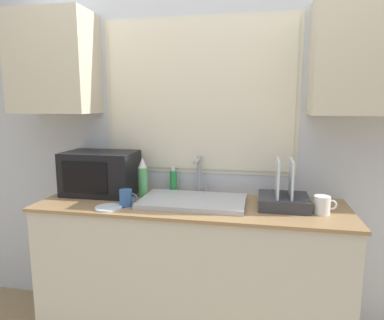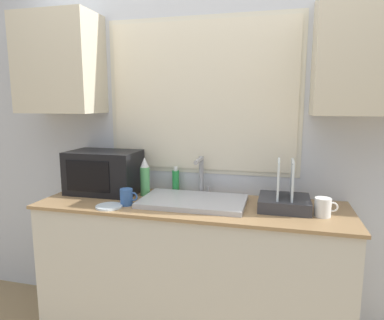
% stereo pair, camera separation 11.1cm
% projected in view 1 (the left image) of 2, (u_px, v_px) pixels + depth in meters
% --- Properties ---
extents(countertop, '(1.92, 0.60, 0.91)m').
position_uv_depth(countertop, '(191.00, 271.00, 2.21)').
color(countertop, beige).
rests_on(countertop, ground_plane).
extents(wall_back, '(6.00, 0.38, 2.60)m').
position_uv_depth(wall_back, '(199.00, 122.00, 2.32)').
color(wall_back, silver).
rests_on(wall_back, ground_plane).
extents(sink_basin, '(0.65, 0.39, 0.03)m').
position_uv_depth(sink_basin, '(193.00, 201.00, 2.13)').
color(sink_basin, '#B2B2B7').
rests_on(sink_basin, countertop).
extents(faucet, '(0.08, 0.18, 0.26)m').
position_uv_depth(faucet, '(199.00, 173.00, 2.30)').
color(faucet, '#99999E').
rests_on(faucet, countertop).
extents(microwave, '(0.48, 0.31, 0.29)m').
position_uv_depth(microwave, '(101.00, 173.00, 2.33)').
color(microwave, black).
rests_on(microwave, countertop).
extents(dish_rack, '(0.29, 0.29, 0.29)m').
position_uv_depth(dish_rack, '(283.00, 198.00, 2.05)').
color(dish_rack, '#333338').
rests_on(dish_rack, countertop).
extents(spray_bottle, '(0.06, 0.06, 0.26)m').
position_uv_depth(spray_bottle, '(143.00, 178.00, 2.28)').
color(spray_bottle, '#59B266').
rests_on(spray_bottle, countertop).
extents(soap_bottle, '(0.05, 0.05, 0.18)m').
position_uv_depth(soap_bottle, '(173.00, 181.00, 2.37)').
color(soap_bottle, '#268C3F').
rests_on(soap_bottle, countertop).
extents(mug_near_sink, '(0.11, 0.08, 0.10)m').
position_uv_depth(mug_near_sink, '(126.00, 198.00, 2.07)').
color(mug_near_sink, '#335999').
rests_on(mug_near_sink, countertop).
extents(mug_by_rack, '(0.13, 0.09, 0.10)m').
position_uv_depth(mug_by_rack, '(322.00, 205.00, 1.92)').
color(mug_by_rack, white).
rests_on(mug_by_rack, countertop).
extents(small_plate, '(0.16, 0.16, 0.01)m').
position_uv_depth(small_plate, '(109.00, 208.00, 2.02)').
color(small_plate, silver).
rests_on(small_plate, countertop).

